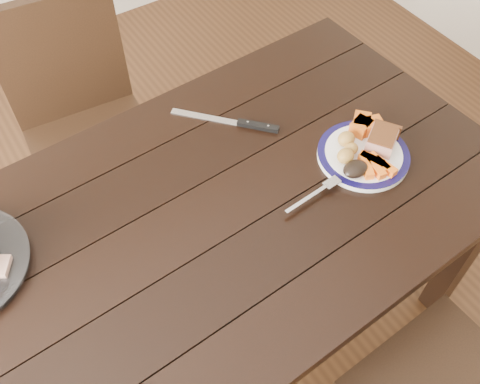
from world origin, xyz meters
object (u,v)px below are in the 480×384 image
chair_far (84,117)px  fork (317,193)px  carving_knife (245,124)px  dinner_plate (363,155)px  dining_table (211,233)px  pork_slice (382,140)px

chair_far → fork: bearing=116.9°
fork → carving_knife: 0.32m
dinner_plate → chair_far: bearing=123.1°
carving_knife → chair_far: bearing=169.9°
fork → chair_far: bearing=107.3°
dinner_plate → fork: bearing=-168.6°
fork → carving_knife: (-0.01, 0.32, -0.01)m
dining_table → fork: fork is taller
chair_far → carving_knife: chair_far is taller
chair_far → dining_table: bearing=101.5°
carving_knife → dining_table: bearing=-91.3°
pork_slice → dining_table: bearing=171.6°
dining_table → fork: size_ratio=9.21×
chair_far → fork: (0.34, -0.85, 0.25)m
dining_table → carving_knife: bearing=40.4°
pork_slice → fork: pork_slice is taller
dining_table → dinner_plate: size_ratio=6.61×
chair_far → fork: chair_far is taller
chair_far → fork: size_ratio=5.21×
chair_far → dinner_plate: chair_far is taller
dining_table → pork_slice: bearing=-8.4°
dining_table → pork_slice: size_ratio=18.32×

